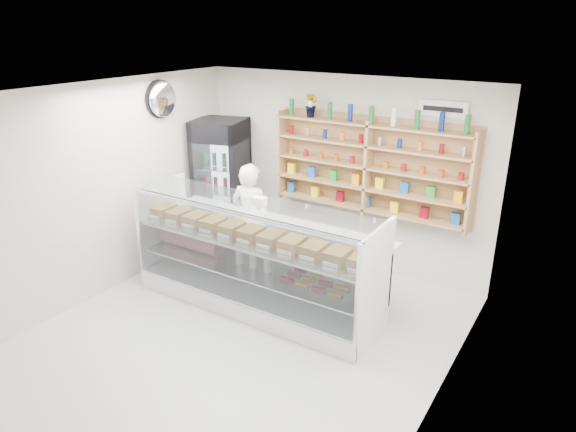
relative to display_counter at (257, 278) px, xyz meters
The scene contains 8 objects.
room 1.29m from the display_counter, 69.80° to the right, with size 5.00×5.00×5.00m.
display_counter is the anchor object (origin of this frame).
shop_worker 1.03m from the display_counter, 130.49° to the left, with size 0.60×0.40×1.65m, color white.
drinks_cooler 2.13m from the display_counter, 141.28° to the left, with size 0.91×0.89×2.07m.
wall_shelving 2.15m from the display_counter, 64.28° to the left, with size 2.84×0.28×1.33m.
potted_plant 2.55m from the display_counter, 95.33° to the left, with size 0.19×0.15×0.34m, color #1E6626.
security_mirror 2.84m from the display_counter, 166.33° to the left, with size 0.15×0.50×0.50m, color silver.
wall_sign 3.17m from the display_counter, 46.01° to the left, with size 0.62×0.03×0.20m, color white.
Camera 1 is at (3.21, -4.03, 3.49)m, focal length 32.00 mm.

